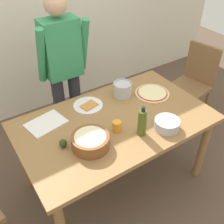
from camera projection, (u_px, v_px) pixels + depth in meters
ground at (115, 179)px, 2.68m from camera, size 8.00×8.00×0.00m
wall_back at (34, 5)px, 2.94m from camera, size 5.60×0.10×2.60m
dining_table at (115, 128)px, 2.27m from camera, size 1.60×0.96×0.76m
person_cook at (63, 67)px, 2.56m from camera, size 0.49×0.25×1.62m
chair_wooden_right at (194, 81)px, 3.12m from camera, size 0.47×0.47×0.95m
pizza_raw_on_board at (152, 93)px, 2.51m from camera, size 0.32×0.32×0.02m
plate_with_slice at (88, 105)px, 2.36m from camera, size 0.26×0.26×0.02m
popcorn_bowl at (90, 140)px, 1.93m from camera, size 0.28×0.28×0.11m
mixing_bowl_steel at (167, 124)px, 2.10m from camera, size 0.20×0.20×0.08m
olive_oil_bottle at (142, 122)px, 2.01m from camera, size 0.07×0.07×0.26m
steel_pot at (122, 89)px, 2.46m from camera, size 0.17×0.17×0.13m
cup_orange at (117, 126)px, 2.08m from camera, size 0.07×0.07×0.08m
cutting_board_white at (46, 123)px, 2.17m from camera, size 0.34×0.27×0.01m
avocado at (63, 143)px, 1.94m from camera, size 0.06×0.06×0.07m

